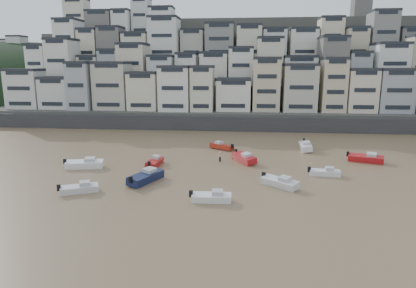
# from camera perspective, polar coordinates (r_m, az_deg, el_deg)

# --- Properties ---
(ground) EXTENTS (400.00, 400.00, 0.00)m
(ground) POSITION_cam_1_polar(r_m,az_deg,el_deg) (32.43, -22.81, -17.91)
(ground) COLOR olive
(ground) RESTS_ON ground
(harbor_wall) EXTENTS (140.00, 3.00, 3.50)m
(harbor_wall) POSITION_cam_1_polar(r_m,az_deg,el_deg) (90.59, 2.85, 3.21)
(harbor_wall) COLOR #38383A
(harbor_wall) RESTS_ON ground
(hillside) EXTENTS (141.04, 66.00, 50.00)m
(hillside) POSITION_cam_1_polar(r_m,az_deg,el_deg) (129.27, 5.97, 10.83)
(hillside) COLOR #4C4C47
(hillside) RESTS_ON ground
(headland) EXTENTS (216.00, 135.00, 53.33)m
(headland) POSITION_cam_1_polar(r_m,az_deg,el_deg) (194.01, -28.80, 5.97)
(headland) COLOR black
(headland) RESTS_ON ground
(boat_a) EXTENTS (5.14, 1.86, 1.39)m
(boat_a) POSITION_cam_1_polar(r_m,az_deg,el_deg) (43.65, 0.55, -8.03)
(boat_a) COLOR white
(boat_a) RESTS_ON ground
(boat_b) EXTENTS (5.46, 5.01, 1.53)m
(boat_b) POSITION_cam_1_polar(r_m,az_deg,el_deg) (49.70, 10.99, -5.64)
(boat_b) COLOR silver
(boat_b) RESTS_ON ground
(boat_c) EXTENTS (4.57, 7.00, 1.82)m
(boat_c) POSITION_cam_1_polar(r_m,az_deg,el_deg) (51.52, -9.56, -4.78)
(boat_c) COLOR #151D41
(boat_c) RESTS_ON ground
(boat_d) EXTENTS (4.79, 1.95, 1.27)m
(boat_d) POSITION_cam_1_polar(r_m,az_deg,el_deg) (56.22, 17.54, -4.04)
(boat_d) COLOR silver
(boat_d) RESTS_ON ground
(boat_e) EXTENTS (4.72, 6.37, 1.68)m
(boat_e) POSITION_cam_1_polar(r_m,az_deg,el_deg) (61.35, 5.55, -2.00)
(boat_e) COLOR #A81419
(boat_e) RESTS_ON ground
(boat_f) EXTENTS (2.21, 5.46, 1.45)m
(boat_f) POSITION_cam_1_polar(r_m,az_deg,el_deg) (59.43, -8.22, -2.64)
(boat_f) COLOR #B01715
(boat_f) RESTS_ON ground
(boat_g) EXTENTS (6.26, 3.79, 1.62)m
(boat_g) POSITION_cam_1_polar(r_m,az_deg,el_deg) (66.31, 23.13, -1.89)
(boat_g) COLOR #AA1418
(boat_g) RESTS_ON ground
(boat_h) EXTENTS (5.33, 4.47, 1.45)m
(boat_h) POSITION_cam_1_polar(r_m,az_deg,el_deg) (70.33, 2.13, -0.22)
(boat_h) COLOR maroon
(boat_h) RESTS_ON ground
(boat_i) EXTENTS (2.34, 6.54, 1.76)m
(boat_i) POSITION_cam_1_polar(r_m,az_deg,el_deg) (72.17, 14.78, -0.17)
(boat_i) COLOR silver
(boat_i) RESTS_ON ground
(boat_j) EXTENTS (5.26, 3.59, 1.37)m
(boat_j) POSITION_cam_1_polar(r_m,az_deg,el_deg) (49.38, -19.19, -6.32)
(boat_j) COLOR silver
(boat_j) RESTS_ON ground
(boat_k) EXTENTS (6.45, 3.27, 1.68)m
(boat_k) POSITION_cam_1_polar(r_m,az_deg,el_deg) (60.58, -18.47, -2.76)
(boat_k) COLOR white
(boat_k) RESTS_ON ground
(person_pink) EXTENTS (0.44, 0.44, 1.74)m
(person_pink) POSITION_cam_1_polar(r_m,az_deg,el_deg) (61.31, 1.85, -1.92)
(person_pink) COLOR #B98290
(person_pink) RESTS_ON ground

